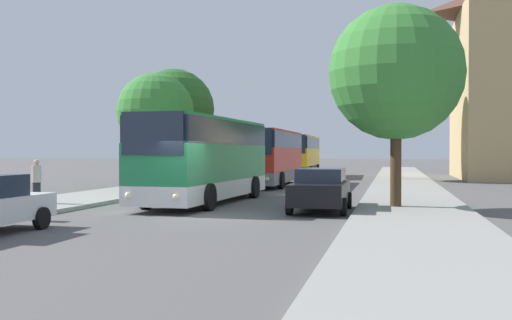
{
  "coord_description": "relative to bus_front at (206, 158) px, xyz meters",
  "views": [
    {
      "loc": [
        6.29,
        -19.05,
        2.15
      ],
      "look_at": [
        -1.01,
        12.83,
        1.69
      ],
      "focal_mm": 42.0,
      "sensor_mm": 36.0,
      "label": 1
    }
  ],
  "objects": [
    {
      "name": "sidewalk_left",
      "position": [
        -5.67,
        -4.81,
        -1.79
      ],
      "size": [
        4.0,
        120.0,
        0.15
      ],
      "primitive_type": "cube",
      "color": "gray",
      "rests_on": "ground_plane"
    },
    {
      "name": "bus_middle",
      "position": [
        0.12,
        12.93,
        -0.03
      ],
      "size": [
        2.81,
        10.64,
        3.45
      ],
      "rotation": [
        0.0,
        0.0,
        0.01
      ],
      "color": "gray",
      "rests_on": "ground_plane"
    },
    {
      "name": "bus_front",
      "position": [
        0.0,
        0.0,
        0.0
      ],
      "size": [
        3.05,
        10.65,
        3.51
      ],
      "rotation": [
        0.0,
        0.0,
        -0.04
      ],
      "color": "silver",
      "rests_on": "ground_plane"
    },
    {
      "name": "sidewalk_right",
      "position": [
        8.33,
        -4.81,
        -1.79
      ],
      "size": [
        4.0,
        120.0,
        0.15
      ],
      "primitive_type": "cube",
      "color": "gray",
      "rests_on": "ground_plane"
    },
    {
      "name": "tree_right_near",
      "position": [
        7.73,
        -1.43,
        3.15
      ],
      "size": [
        4.92,
        4.92,
        7.35
      ],
      "color": "#47331E",
      "rests_on": "sidewalk_right"
    },
    {
      "name": "tree_left_near",
      "position": [
        -5.85,
        11.73,
        2.93
      ],
      "size": [
        5.09,
        5.09,
        7.2
      ],
      "color": "#47331E",
      "rests_on": "sidewalk_left"
    },
    {
      "name": "tree_left_far",
      "position": [
        -5.29,
        7.4,
        2.51
      ],
      "size": [
        4.28,
        4.28,
        6.38
      ],
      "color": "#47331E",
      "rests_on": "sidewalk_left"
    },
    {
      "name": "parked_car_right_near",
      "position": [
        5.11,
        -2.46,
        -1.06
      ],
      "size": [
        2.04,
        4.49,
        1.54
      ],
      "rotation": [
        0.0,
        0.0,
        3.15
      ],
      "color": "black",
      "rests_on": "ground_plane"
    },
    {
      "name": "tree_right_mid",
      "position": [
        7.8,
        21.49,
        4.51
      ],
      "size": [
        5.84,
        5.84,
        9.16
      ],
      "color": "#513D23",
      "rests_on": "sidewalk_right"
    },
    {
      "name": "ground_plane",
      "position": [
        1.33,
        -4.81,
        -1.87
      ],
      "size": [
        300.0,
        300.0,
        0.0
      ],
      "primitive_type": "plane",
      "color": "#565454",
      "rests_on": "ground"
    },
    {
      "name": "pedestrian_waiting_near",
      "position": [
        -5.85,
        -3.18,
        -0.86
      ],
      "size": [
        0.36,
        0.36,
        1.7
      ],
      "rotation": [
        0.0,
        0.0,
        5.43
      ],
      "color": "#23232D",
      "rests_on": "sidewalk_left"
    },
    {
      "name": "bus_rear",
      "position": [
        -0.15,
        26.54,
        -0.02
      ],
      "size": [
        3.01,
        10.68,
        3.47
      ],
      "rotation": [
        0.0,
        0.0,
        0.03
      ],
      "color": "#2D2D2D",
      "rests_on": "ground_plane"
    }
  ]
}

